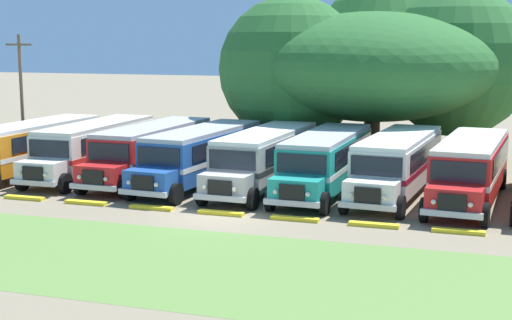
{
  "coord_description": "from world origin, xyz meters",
  "views": [
    {
      "loc": [
        10.91,
        -28.56,
        7.38
      ],
      "look_at": [
        0.0,
        4.86,
        1.6
      ],
      "focal_mm": 52.13,
      "sensor_mm": 36.0,
      "label": 1
    }
  ],
  "objects_px": {
    "parked_bus_slot_0": "(33,146)",
    "parked_bus_slot_2": "(152,149)",
    "parked_bus_slot_3": "(202,153)",
    "parked_bus_slot_1": "(94,146)",
    "parked_bus_slot_4": "(265,156)",
    "broad_shade_tree": "(377,63)",
    "parked_bus_slot_5": "(326,159)",
    "utility_pole": "(22,94)",
    "parked_bus_slot_7": "(471,166)",
    "parked_bus_slot_6": "(398,162)"
  },
  "relations": [
    {
      "from": "parked_bus_slot_6",
      "to": "parked_bus_slot_7",
      "type": "distance_m",
      "value": 3.37
    },
    {
      "from": "parked_bus_slot_3",
      "to": "parked_bus_slot_4",
      "type": "xyz_separation_m",
      "value": [
        3.37,
        0.1,
        0.0
      ]
    },
    {
      "from": "utility_pole",
      "to": "parked_bus_slot_0",
      "type": "bearing_deg",
      "value": -48.69
    },
    {
      "from": "parked_bus_slot_0",
      "to": "broad_shade_tree",
      "type": "relative_size",
      "value": 0.6
    },
    {
      "from": "parked_bus_slot_2",
      "to": "parked_bus_slot_5",
      "type": "distance_m",
      "value": 9.48
    },
    {
      "from": "parked_bus_slot_3",
      "to": "parked_bus_slot_4",
      "type": "height_order",
      "value": "same"
    },
    {
      "from": "parked_bus_slot_2",
      "to": "broad_shade_tree",
      "type": "height_order",
      "value": "broad_shade_tree"
    },
    {
      "from": "parked_bus_slot_2",
      "to": "utility_pole",
      "type": "height_order",
      "value": "utility_pole"
    },
    {
      "from": "parked_bus_slot_1",
      "to": "parked_bus_slot_2",
      "type": "xyz_separation_m",
      "value": [
        3.48,
        -0.05,
        0.0
      ]
    },
    {
      "from": "parked_bus_slot_3",
      "to": "parked_bus_slot_5",
      "type": "relative_size",
      "value": 1.01
    },
    {
      "from": "parked_bus_slot_5",
      "to": "parked_bus_slot_7",
      "type": "xyz_separation_m",
      "value": [
        6.75,
        0.04,
        0.0
      ]
    },
    {
      "from": "parked_bus_slot_7",
      "to": "broad_shade_tree",
      "type": "bearing_deg",
      "value": -145.47
    },
    {
      "from": "parked_bus_slot_4",
      "to": "parked_bus_slot_5",
      "type": "distance_m",
      "value": 3.09
    },
    {
      "from": "broad_shade_tree",
      "to": "parked_bus_slot_5",
      "type": "bearing_deg",
      "value": -93.86
    },
    {
      "from": "parked_bus_slot_1",
      "to": "parked_bus_slot_4",
      "type": "distance_m",
      "value": 9.88
    },
    {
      "from": "parked_bus_slot_0",
      "to": "parked_bus_slot_5",
      "type": "height_order",
      "value": "same"
    },
    {
      "from": "parked_bus_slot_1",
      "to": "parked_bus_slot_5",
      "type": "relative_size",
      "value": 1.0
    },
    {
      "from": "parked_bus_slot_7",
      "to": "parked_bus_slot_0",
      "type": "bearing_deg",
      "value": -84.27
    },
    {
      "from": "parked_bus_slot_3",
      "to": "parked_bus_slot_1",
      "type": "bearing_deg",
      "value": -89.82
    },
    {
      "from": "broad_shade_tree",
      "to": "parked_bus_slot_1",
      "type": "bearing_deg",
      "value": -143.52
    },
    {
      "from": "parked_bus_slot_3",
      "to": "parked_bus_slot_4",
      "type": "bearing_deg",
      "value": 96.42
    },
    {
      "from": "parked_bus_slot_2",
      "to": "parked_bus_slot_4",
      "type": "relative_size",
      "value": 1.0
    },
    {
      "from": "parked_bus_slot_7",
      "to": "broad_shade_tree",
      "type": "height_order",
      "value": "broad_shade_tree"
    },
    {
      "from": "parked_bus_slot_4",
      "to": "utility_pole",
      "type": "distance_m",
      "value": 16.82
    },
    {
      "from": "parked_bus_slot_3",
      "to": "parked_bus_slot_6",
      "type": "xyz_separation_m",
      "value": [
        9.86,
        0.46,
        0.0
      ]
    },
    {
      "from": "parked_bus_slot_0",
      "to": "parked_bus_slot_6",
      "type": "relative_size",
      "value": 0.99
    },
    {
      "from": "parked_bus_slot_0",
      "to": "parked_bus_slot_7",
      "type": "bearing_deg",
      "value": 92.86
    },
    {
      "from": "parked_bus_slot_4",
      "to": "broad_shade_tree",
      "type": "distance_m",
      "value": 12.0
    },
    {
      "from": "parked_bus_slot_4",
      "to": "parked_bus_slot_7",
      "type": "height_order",
      "value": "same"
    },
    {
      "from": "parked_bus_slot_1",
      "to": "parked_bus_slot_3",
      "type": "xyz_separation_m",
      "value": [
        6.5,
        -0.52,
        0.0
      ]
    },
    {
      "from": "parked_bus_slot_5",
      "to": "broad_shade_tree",
      "type": "bearing_deg",
      "value": 177.57
    },
    {
      "from": "parked_bus_slot_1",
      "to": "parked_bus_slot_6",
      "type": "height_order",
      "value": "same"
    },
    {
      "from": "parked_bus_slot_2",
      "to": "utility_pole",
      "type": "relative_size",
      "value": 1.43
    },
    {
      "from": "parked_bus_slot_1",
      "to": "parked_bus_slot_2",
      "type": "distance_m",
      "value": 3.48
    },
    {
      "from": "parked_bus_slot_4",
      "to": "broad_shade_tree",
      "type": "height_order",
      "value": "broad_shade_tree"
    },
    {
      "from": "parked_bus_slot_6",
      "to": "utility_pole",
      "type": "height_order",
      "value": "utility_pole"
    },
    {
      "from": "parked_bus_slot_5",
      "to": "parked_bus_slot_6",
      "type": "height_order",
      "value": "same"
    },
    {
      "from": "parked_bus_slot_0",
      "to": "parked_bus_slot_5",
      "type": "distance_m",
      "value": 16.26
    },
    {
      "from": "parked_bus_slot_3",
      "to": "utility_pole",
      "type": "relative_size",
      "value": 1.44
    },
    {
      "from": "parked_bus_slot_2",
      "to": "parked_bus_slot_5",
      "type": "xyz_separation_m",
      "value": [
        9.48,
        -0.38,
        0.0
      ]
    },
    {
      "from": "parked_bus_slot_0",
      "to": "parked_bus_slot_4",
      "type": "xyz_separation_m",
      "value": [
        13.17,
        0.41,
        0.0
      ]
    },
    {
      "from": "parked_bus_slot_2",
      "to": "broad_shade_tree",
      "type": "relative_size",
      "value": 0.6
    },
    {
      "from": "parked_bus_slot_0",
      "to": "parked_bus_slot_2",
      "type": "relative_size",
      "value": 1.0
    },
    {
      "from": "parked_bus_slot_1",
      "to": "parked_bus_slot_4",
      "type": "height_order",
      "value": "same"
    },
    {
      "from": "parked_bus_slot_4",
      "to": "parked_bus_slot_1",
      "type": "bearing_deg",
      "value": -90.03
    },
    {
      "from": "parked_bus_slot_0",
      "to": "utility_pole",
      "type": "bearing_deg",
      "value": -136.95
    },
    {
      "from": "parked_bus_slot_1",
      "to": "parked_bus_slot_2",
      "type": "height_order",
      "value": "same"
    },
    {
      "from": "parked_bus_slot_7",
      "to": "broad_shade_tree",
      "type": "distance_m",
      "value": 12.85
    },
    {
      "from": "parked_bus_slot_2",
      "to": "parked_bus_slot_3",
      "type": "relative_size",
      "value": 0.99
    },
    {
      "from": "parked_bus_slot_1",
      "to": "parked_bus_slot_7",
      "type": "relative_size",
      "value": 0.99
    }
  ]
}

